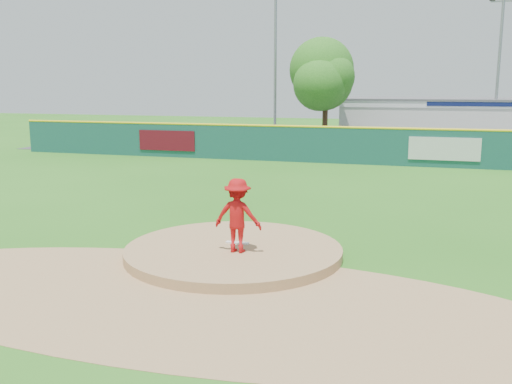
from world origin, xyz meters
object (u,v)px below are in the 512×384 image
(deciduous_tree, at_px, (326,81))
(light_pole_left, at_px, (275,59))
(pitcher, at_px, (238,215))
(van, at_px, (324,141))
(pool_building_grp, at_px, (447,120))
(light_pole_right, at_px, (499,66))
(playground_slide, at_px, (128,134))

(deciduous_tree, relative_size, light_pole_left, 0.67)
(pitcher, relative_size, light_pole_left, 0.17)
(van, height_order, light_pole_left, light_pole_left)
(pool_building_grp, distance_m, light_pole_right, 5.75)
(deciduous_tree, xyz_separation_m, light_pole_right, (11.00, 4.00, 0.99))
(pitcher, relative_size, van, 0.43)
(pitcher, height_order, light_pole_left, light_pole_left)
(playground_slide, distance_m, light_pole_right, 25.72)
(deciduous_tree, bearing_deg, pool_building_grp, 41.16)
(van, xyz_separation_m, light_pole_left, (-4.11, 2.95, 5.44))
(pitcher, distance_m, light_pole_left, 28.50)
(pool_building_grp, xyz_separation_m, light_pole_right, (3.00, -2.99, 3.88))
(pitcher, distance_m, light_pole_right, 30.96)
(van, bearing_deg, pitcher, 179.92)
(pitcher, relative_size, pool_building_grp, 0.12)
(pitcher, bearing_deg, playground_slide, -55.47)
(pool_building_grp, xyz_separation_m, light_pole_left, (-12.00, -4.99, 4.39))
(deciduous_tree, bearing_deg, van, -83.45)
(light_pole_left, relative_size, light_pole_right, 1.10)
(pool_building_grp, bearing_deg, playground_slide, -156.21)
(light_pole_left, bearing_deg, playground_slide, -154.74)
(playground_slide, bearing_deg, light_pole_right, 14.80)
(deciduous_tree, bearing_deg, playground_slide, -169.63)
(pool_building_grp, height_order, light_pole_right, light_pole_right)
(pitcher, xyz_separation_m, light_pole_right, (8.76, 29.37, 4.38))
(pool_building_grp, bearing_deg, light_pole_left, -157.40)
(pitcher, distance_m, pool_building_grp, 32.88)
(van, distance_m, deciduous_tree, 4.06)
(deciduous_tree, distance_m, light_pole_left, 4.72)
(pool_building_grp, bearing_deg, deciduous_tree, -138.84)
(playground_slide, bearing_deg, pitcher, -55.59)
(van, bearing_deg, pool_building_grp, -49.88)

